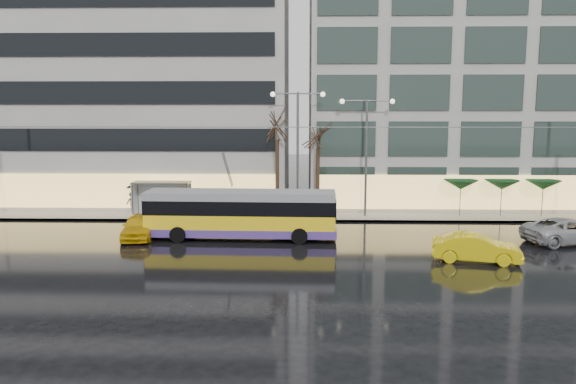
{
  "coord_description": "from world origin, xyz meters",
  "views": [
    {
      "loc": [
        2.31,
        -30.12,
        7.92
      ],
      "look_at": [
        1.44,
        5.0,
        2.74
      ],
      "focal_mm": 35.0,
      "sensor_mm": 36.0,
      "label": 1
    }
  ],
  "objects_px": {
    "street_lamp_near": "(298,136)",
    "taxi_a": "(139,226)",
    "trolleybus": "(241,216)",
    "bus_shelter": "(157,191)"
  },
  "relations": [
    {
      "from": "street_lamp_near",
      "to": "taxi_a",
      "type": "bearing_deg",
      "value": -143.79
    },
    {
      "from": "street_lamp_near",
      "to": "taxi_a",
      "type": "distance_m",
      "value": 13.19
    },
    {
      "from": "bus_shelter",
      "to": "taxi_a",
      "type": "relative_size",
      "value": 0.94
    },
    {
      "from": "trolleybus",
      "to": "taxi_a",
      "type": "bearing_deg",
      "value": -179.67
    },
    {
      "from": "street_lamp_near",
      "to": "trolleybus",
      "type": "bearing_deg",
      "value": -115.72
    },
    {
      "from": "trolleybus",
      "to": "taxi_a",
      "type": "relative_size",
      "value": 2.63
    },
    {
      "from": "taxi_a",
      "to": "trolleybus",
      "type": "bearing_deg",
      "value": -7.09
    },
    {
      "from": "street_lamp_near",
      "to": "taxi_a",
      "type": "xyz_separation_m",
      "value": [
        -9.77,
        -7.15,
        -5.23
      ]
    },
    {
      "from": "trolleybus",
      "to": "street_lamp_near",
      "type": "relative_size",
      "value": 1.3
    },
    {
      "from": "trolleybus",
      "to": "street_lamp_near",
      "type": "xyz_separation_m",
      "value": [
        3.43,
        7.11,
        4.53
      ]
    }
  ]
}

